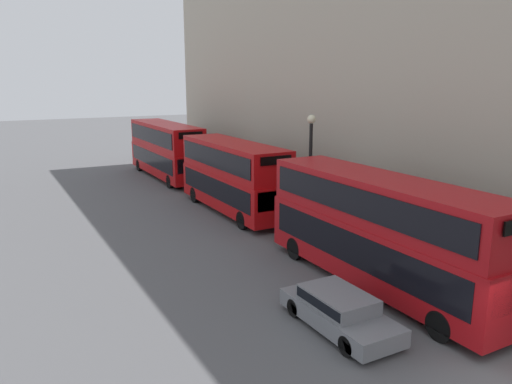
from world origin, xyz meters
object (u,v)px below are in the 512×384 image
(bus_leading, at_px, (380,228))
(car_dark_sedan, at_px, (339,309))
(bus_second_in_queue, at_px, (233,174))
(bus_third_in_queue, at_px, (166,148))

(bus_leading, relative_size, car_dark_sedan, 2.57)
(bus_second_in_queue, bearing_deg, bus_third_in_queue, 90.00)
(bus_leading, distance_m, bus_second_in_queue, 12.70)
(bus_second_in_queue, distance_m, car_dark_sedan, 15.13)
(bus_third_in_queue, xyz_separation_m, car_dark_sedan, (-3.40, -27.04, -1.76))
(bus_leading, bearing_deg, bus_second_in_queue, 90.00)
(bus_leading, relative_size, bus_second_in_queue, 1.13)
(bus_third_in_queue, relative_size, car_dark_sedan, 2.56)
(bus_leading, xyz_separation_m, bus_third_in_queue, (-0.00, 25.10, 0.02))
(bus_third_in_queue, height_order, car_dark_sedan, bus_third_in_queue)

